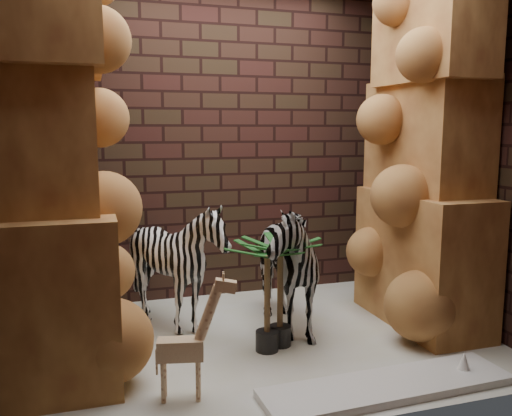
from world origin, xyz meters
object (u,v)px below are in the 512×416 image
object	(u,v)px
zebra_right	(276,253)
zebra_left	(177,271)
palm_front	(280,292)
giraffe_toy	(180,336)
palm_back	(267,297)
surfboard	(388,386)

from	to	relation	value
zebra_right	zebra_left	bearing A→B (deg)	163.21
zebra_right	palm_front	size ratio (longest dim) A/B	1.51
giraffe_toy	palm_back	xyz separation A→B (m)	(0.72, 0.51, 0.01)
surfboard	palm_back	bearing A→B (deg)	122.19
zebra_left	giraffe_toy	xyz separation A→B (m)	(-0.16, -1.13, -0.09)
zebra_left	palm_back	distance (m)	0.83
zebra_right	giraffe_toy	distance (m)	1.33
zebra_right	giraffe_toy	world-z (taller)	zebra_right
surfboard	zebra_left	bearing A→B (deg)	126.05
palm_front	giraffe_toy	bearing A→B (deg)	-145.49
zebra_right	surfboard	xyz separation A→B (m)	(0.33, -1.20, -0.61)
giraffe_toy	surfboard	distance (m)	1.34
palm_front	surfboard	distance (m)	1.03
zebra_left	surfboard	world-z (taller)	zebra_left
giraffe_toy	surfboard	size ratio (longest dim) A/B	0.49
palm_back	surfboard	distance (m)	1.03
giraffe_toy	zebra_right	bearing A→B (deg)	56.90
zebra_right	palm_front	world-z (taller)	zebra_right
surfboard	giraffe_toy	bearing A→B (deg)	165.67
zebra_left	giraffe_toy	bearing A→B (deg)	-84.33
zebra_right	surfboard	world-z (taller)	zebra_right
giraffe_toy	palm_back	world-z (taller)	palm_back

